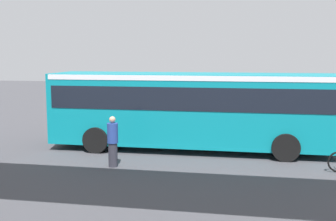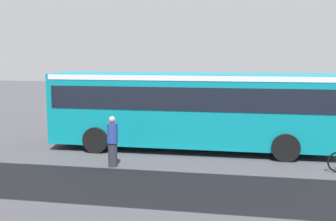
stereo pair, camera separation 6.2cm
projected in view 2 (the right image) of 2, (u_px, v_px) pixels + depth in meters
ground at (174, 148)px, 17.65m from camera, size 80.00×80.00×0.00m
city_bus at (191, 105)px, 17.08m from camera, size 11.54×2.85×3.15m
pedestrian at (112, 142)px, 14.59m from camera, size 0.38×0.38×1.79m
traffic_sign at (54, 94)px, 21.33m from camera, size 0.08×0.60×2.80m
lane_dash_leftmost at (267, 136)px, 20.06m from camera, size 2.00×0.20×0.01m
lane_dash_left at (185, 134)px, 20.80m from camera, size 2.00×0.20×0.01m
lane_dash_centre at (108, 131)px, 21.54m from camera, size 2.00×0.20×0.01m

